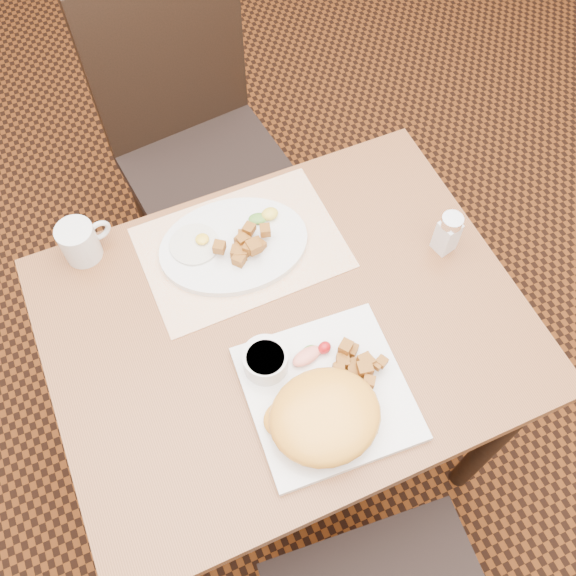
{
  "coord_description": "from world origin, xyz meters",
  "views": [
    {
      "loc": [
        -0.22,
        -0.51,
        1.85
      ],
      "look_at": [
        0.02,
        0.03,
        0.82
      ],
      "focal_mm": 40.0,
      "sensor_mm": 36.0,
      "label": 1
    }
  ],
  "objects_px": {
    "table": "(287,346)",
    "plate_square": "(327,393)",
    "chair_far": "(195,136)",
    "salt_shaker": "(448,233)",
    "plate_oval": "(234,245)",
    "coffee_mug": "(80,242)"
  },
  "relations": [
    {
      "from": "plate_square",
      "to": "plate_oval",
      "type": "relative_size",
      "value": 0.92
    },
    {
      "from": "table",
      "to": "salt_shaker",
      "type": "xyz_separation_m",
      "value": [
        0.36,
        0.03,
        0.16
      ]
    },
    {
      "from": "chair_far",
      "to": "salt_shaker",
      "type": "xyz_separation_m",
      "value": [
        0.32,
        -0.69,
        0.26
      ]
    },
    {
      "from": "chair_far",
      "to": "salt_shaker",
      "type": "height_order",
      "value": "chair_far"
    },
    {
      "from": "coffee_mug",
      "to": "plate_oval",
      "type": "bearing_deg",
      "value": -21.33
    },
    {
      "from": "plate_square",
      "to": "coffee_mug",
      "type": "height_order",
      "value": "coffee_mug"
    },
    {
      "from": "table",
      "to": "plate_square",
      "type": "height_order",
      "value": "plate_square"
    },
    {
      "from": "table",
      "to": "plate_square",
      "type": "distance_m",
      "value": 0.2
    },
    {
      "from": "chair_far",
      "to": "coffee_mug",
      "type": "distance_m",
      "value": 0.6
    },
    {
      "from": "salt_shaker",
      "to": "plate_oval",
      "type": "bearing_deg",
      "value": 156.79
    },
    {
      "from": "plate_oval",
      "to": "chair_far",
      "type": "bearing_deg",
      "value": 82.37
    },
    {
      "from": "salt_shaker",
      "to": "coffee_mug",
      "type": "bearing_deg",
      "value": 157.57
    },
    {
      "from": "table",
      "to": "plate_oval",
      "type": "distance_m",
      "value": 0.23
    },
    {
      "from": "plate_oval",
      "to": "salt_shaker",
      "type": "xyz_separation_m",
      "value": [
        0.39,
        -0.17,
        0.04
      ]
    },
    {
      "from": "plate_oval",
      "to": "coffee_mug",
      "type": "relative_size",
      "value": 2.85
    },
    {
      "from": "coffee_mug",
      "to": "table",
      "type": "bearing_deg",
      "value": -44.59
    },
    {
      "from": "table",
      "to": "plate_square",
      "type": "bearing_deg",
      "value": -87.24
    },
    {
      "from": "plate_square",
      "to": "plate_oval",
      "type": "xyz_separation_m",
      "value": [
        -0.04,
        0.36,
        0.0
      ]
    },
    {
      "from": "plate_square",
      "to": "salt_shaker",
      "type": "xyz_separation_m",
      "value": [
        0.35,
        0.19,
        0.04
      ]
    },
    {
      "from": "table",
      "to": "plate_oval",
      "type": "relative_size",
      "value": 2.96
    },
    {
      "from": "chair_far",
      "to": "salt_shaker",
      "type": "bearing_deg",
      "value": 109.02
    },
    {
      "from": "coffee_mug",
      "to": "plate_square",
      "type": "bearing_deg",
      "value": -55.8
    }
  ]
}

